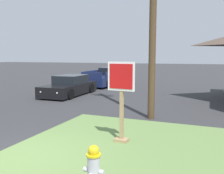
# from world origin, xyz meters

# --- Properties ---
(ground_plane) EXTENTS (160.00, 160.00, 0.00)m
(ground_plane) POSITION_xyz_m (0.00, 0.00, 0.00)
(ground_plane) COLOR #333335
(grass_corner_patch) EXTENTS (5.59, 5.80, 0.08)m
(grass_corner_patch) POSITION_xyz_m (2.02, 1.54, 0.04)
(grass_corner_patch) COLOR #668447
(grass_corner_patch) RESTS_ON ground
(fire_hydrant) EXTENTS (0.38, 0.34, 0.87)m
(fire_hydrant) POSITION_xyz_m (2.25, -0.63, 0.49)
(fire_hydrant) COLOR black
(fire_hydrant) RESTS_ON grass_corner_patch
(stop_sign) EXTENTS (0.78, 0.30, 2.21)m
(stop_sign) POSITION_xyz_m (1.80, 1.99, 1.19)
(stop_sign) COLOR #A3845B
(stop_sign) RESTS_ON grass_corner_patch
(manhole_cover) EXTENTS (0.70, 0.70, 0.02)m
(manhole_cover) POSITION_xyz_m (-0.09, 4.14, 0.01)
(manhole_cover) COLOR black
(manhole_cover) RESTS_ON ground
(parked_sedan_black) EXTENTS (2.01, 4.51, 1.25)m
(parked_sedan_black) POSITION_xyz_m (-4.24, 9.01, 0.54)
(parked_sedan_black) COLOR black
(parked_sedan_black) RESTS_ON ground
(pickup_truck_navy) EXTENTS (2.28, 5.30, 1.48)m
(pickup_truck_navy) POSITION_xyz_m (-4.08, 14.66, 0.62)
(pickup_truck_navy) COLOR #19234C
(pickup_truck_navy) RESTS_ON ground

